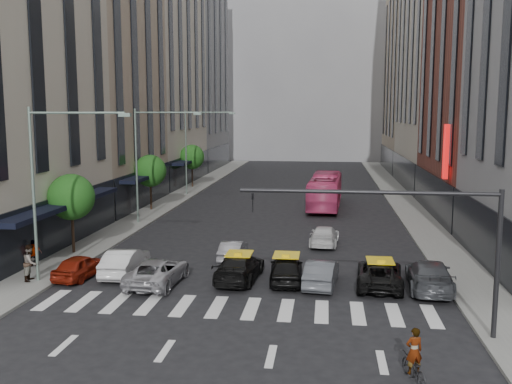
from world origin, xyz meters
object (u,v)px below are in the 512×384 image
(car_red, at_px, (80,266))
(motorcycle, at_px, (413,368))
(pedestrian_near, at_px, (30,262))
(streetlamp_near, at_px, (50,171))
(taxi_center, at_px, (286,269))
(car_white_front, at_px, (125,262))
(streetlamp_far, at_px, (195,140))
(bus, at_px, (325,191))
(taxi_left, at_px, (239,267))
(streetlamp_mid, at_px, (148,150))
(pedestrian_far, at_px, (33,253))

(car_red, xyz_separation_m, motorcycle, (16.09, -9.96, -0.19))
(pedestrian_near, bearing_deg, streetlamp_near, -96.34)
(car_red, height_order, taxi_center, taxi_center)
(car_white_front, bearing_deg, motorcycle, 140.45)
(streetlamp_near, xyz_separation_m, car_red, (0.84, 1.14, -5.26))
(streetlamp_far, relative_size, taxi_center, 2.12)
(car_white_front, bearing_deg, taxi_center, 176.73)
(bus, xyz_separation_m, motorcycle, (3.07, -34.60, -1.11))
(streetlamp_near, relative_size, taxi_left, 1.82)
(car_red, relative_size, pedestrian_near, 1.96)
(car_white_front, relative_size, taxi_center, 1.06)
(streetlamp_mid, height_order, taxi_left, streetlamp_mid)
(streetlamp_near, relative_size, pedestrian_near, 4.67)
(car_white_front, xyz_separation_m, taxi_left, (6.40, -0.25, -0.02))
(streetlamp_far, xyz_separation_m, taxi_left, (9.44, -30.22, -5.19))
(streetlamp_mid, height_order, car_white_front, streetlamp_mid)
(motorcycle, bearing_deg, streetlamp_mid, -73.08)
(taxi_center, relative_size, bus, 0.38)
(taxi_center, bearing_deg, car_white_front, -5.13)
(pedestrian_far, bearing_deg, streetlamp_mid, -123.92)
(car_red, bearing_deg, streetlamp_mid, -79.87)
(streetlamp_near, bearing_deg, streetlamp_mid, 90.00)
(motorcycle, bearing_deg, streetlamp_far, -84.86)
(pedestrian_far, bearing_deg, taxi_left, 153.16)
(streetlamp_mid, distance_m, car_red, 15.79)
(streetlamp_far, bearing_deg, pedestrian_near, -92.32)
(streetlamp_far, distance_m, car_white_front, 30.56)
(pedestrian_near, relative_size, pedestrian_far, 1.25)
(streetlamp_near, xyz_separation_m, bus, (13.86, 25.78, -4.33))
(taxi_center, xyz_separation_m, motorcycle, (4.99, -10.58, -0.27))
(streetlamp_near, height_order, taxi_left, streetlamp_near)
(streetlamp_far, xyz_separation_m, car_red, (0.84, -30.86, -5.26))
(streetlamp_far, height_order, motorcycle, streetlamp_far)
(streetlamp_near, relative_size, motorcycle, 5.18)
(streetlamp_near, xyz_separation_m, streetlamp_far, (0.00, 32.00, 0.00))
(bus, bearing_deg, taxi_left, 82.70)
(pedestrian_near, bearing_deg, car_white_front, -73.35)
(streetlamp_far, xyz_separation_m, taxi_center, (11.94, -30.24, -5.18))
(car_red, bearing_deg, taxi_left, -168.82)
(streetlamp_near, distance_m, car_red, 5.45)
(streetlamp_near, relative_size, pedestrian_far, 5.86)
(streetlamp_mid, distance_m, motorcycle, 30.54)
(streetlamp_far, xyz_separation_m, motorcycle, (16.93, -40.82, -5.45))
(car_white_front, bearing_deg, pedestrian_near, 24.14)
(car_white_front, xyz_separation_m, pedestrian_far, (-5.60, 0.53, 0.18))
(taxi_center, height_order, bus, bus)
(taxi_left, distance_m, motorcycle, 12.99)
(streetlamp_mid, distance_m, pedestrian_far, 14.57)
(pedestrian_far, bearing_deg, streetlamp_near, 111.86)
(car_red, distance_m, taxi_center, 11.12)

